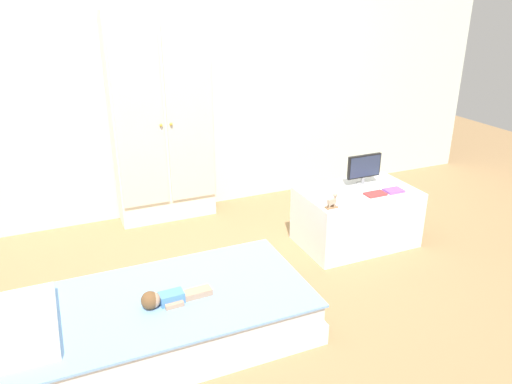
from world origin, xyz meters
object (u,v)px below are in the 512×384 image
rocking_horse_toy (333,201)px  doll (164,298)px  wardrobe (162,120)px  bed (157,320)px  tv_monitor (364,168)px  book_purple (394,191)px  tv_stand (356,217)px  book_red (375,194)px

rocking_horse_toy → doll: bearing=-162.8°
wardrobe → bed: bearing=-106.1°
wardrobe → tv_monitor: size_ratio=6.00×
doll → book_purple: book_purple is taller
tv_stand → rocking_horse_toy: bearing=-150.6°
wardrobe → book_red: wardrobe is taller
book_purple → tv_stand: bearing=152.2°
doll → wardrobe: wardrobe is taller
bed → tv_stand: tv_stand is taller
bed → rocking_horse_toy: (1.32, 0.34, 0.36)m
doll → bed: bearing=124.3°
bed → tv_stand: bearing=17.9°
bed → tv_monitor: tv_monitor is taller
book_red → bed: bearing=-166.4°
wardrobe → rocking_horse_toy: 1.55m
doll → tv_monitor: 1.88m
rocking_horse_toy → book_purple: rocking_horse_toy is taller
wardrobe → book_red: 1.77m
tv_stand → tv_monitor: bearing=41.9°
doll → book_purple: size_ratio=2.87×
wardrobe → book_purple: 1.89m
bed → book_purple: 1.97m
bed → book_purple: size_ratio=12.55×
wardrobe → rocking_horse_toy: size_ratio=15.75×
doll → tv_stand: bearing=20.0°
bed → tv_stand: (1.67, 0.54, 0.09)m
tv_stand → book_purple: size_ratio=6.28×
tv_stand → book_red: 0.26m
tv_stand → book_red: (0.06, -0.12, 0.22)m
bed → doll: bearing=-55.7°
doll → wardrobe: 1.77m
wardrobe → rocking_horse_toy: bearing=-55.0°
tv_stand → book_red: size_ratio=5.57×
tv_stand → wardrobe: bearing=139.5°
doll → book_purple: 1.92m
book_red → book_purple: size_ratio=1.13×
book_purple → rocking_horse_toy: bearing=-172.6°
tv_stand → book_red: book_red is taller
rocking_horse_toy → book_red: (0.41, 0.08, -0.04)m
rocking_horse_toy → book_red: bearing=10.3°
doll → book_red: (1.69, 0.47, 0.15)m
doll → tv_monitor: size_ratio=1.38×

